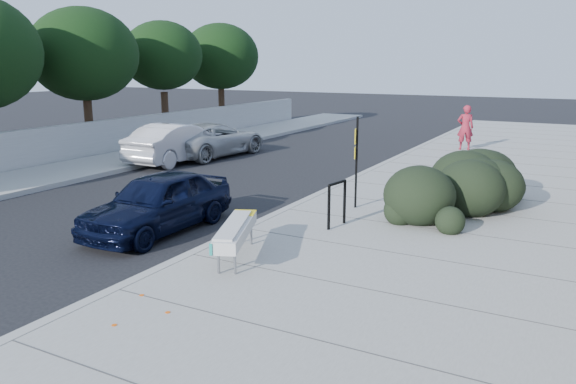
% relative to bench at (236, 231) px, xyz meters
% --- Properties ---
extents(ground, '(120.00, 120.00, 0.00)m').
position_rel_bench_xyz_m(ground, '(-0.95, -0.25, -0.69)').
color(ground, black).
rests_on(ground, ground).
extents(sidewalk_near, '(11.20, 50.00, 0.15)m').
position_rel_bench_xyz_m(sidewalk_near, '(4.65, 4.75, -0.61)').
color(sidewalk_near, gray).
rests_on(sidewalk_near, ground).
extents(sidewalk_far, '(3.00, 50.00, 0.15)m').
position_rel_bench_xyz_m(sidewalk_far, '(-10.45, 4.75, -0.61)').
color(sidewalk_far, gray).
rests_on(sidewalk_far, ground).
extents(curb_near, '(0.22, 50.00, 0.17)m').
position_rel_bench_xyz_m(curb_near, '(-0.95, 4.75, -0.60)').
color(curb_near, '#9E9E99').
rests_on(curb_near, ground).
extents(curb_far, '(0.22, 50.00, 0.17)m').
position_rel_bench_xyz_m(curb_far, '(-8.95, 4.75, -0.60)').
color(curb_far, '#9E9E99').
rests_on(curb_far, ground).
extents(far_wall, '(0.30, 40.00, 1.50)m').
position_rel_bench_xyz_m(far_wall, '(-12.15, 4.75, 0.06)').
color(far_wall, '#9E9E99').
rests_on(far_wall, ground).
extents(tree_far_d, '(4.60, 4.60, 6.16)m').
position_rel_bench_xyz_m(tree_far_d, '(-13.45, 8.75, 3.50)').
color(tree_far_d, '#332114').
rests_on(tree_far_d, ground).
extents(tree_far_e, '(4.00, 4.00, 5.90)m').
position_rel_bench_xyz_m(tree_far_e, '(-13.45, 13.75, 3.50)').
color(tree_far_e, '#332114').
rests_on(tree_far_e, ground).
extents(tree_far_f, '(4.40, 4.40, 6.07)m').
position_rel_bench_xyz_m(tree_far_f, '(-13.45, 18.75, 3.50)').
color(tree_far_f, '#332114').
rests_on(tree_far_f, ground).
extents(bench, '(1.27, 2.27, 0.68)m').
position_rel_bench_xyz_m(bench, '(0.00, 0.00, 0.00)').
color(bench, gray).
rests_on(bench, sidewalk_near).
extents(bike_rack, '(0.18, 0.72, 1.06)m').
position_rel_bench_xyz_m(bike_rack, '(0.85, 2.92, 0.10)').
color(bike_rack, black).
rests_on(bike_rack, sidewalk_near).
extents(sign_post, '(0.13, 0.27, 2.37)m').
position_rel_bench_xyz_m(sign_post, '(0.57, 4.74, 0.82)').
color(sign_post, black).
rests_on(sign_post, sidewalk_near).
extents(hedge, '(3.82, 4.94, 1.66)m').
position_rel_bench_xyz_m(hedge, '(3.05, 5.76, 0.29)').
color(hedge, black).
rests_on(hedge, sidewalk_near).
extents(sedan_navy, '(1.66, 4.11, 1.40)m').
position_rel_bench_xyz_m(sedan_navy, '(-2.85, 1.04, 0.01)').
color(sedan_navy, black).
rests_on(sedan_navy, ground).
extents(wagon_silver, '(1.67, 4.70, 1.55)m').
position_rel_bench_xyz_m(wagon_silver, '(-8.45, 8.60, 0.09)').
color(wagon_silver, silver).
rests_on(wagon_silver, ground).
extents(suv_silver, '(2.73, 5.22, 1.40)m').
position_rel_bench_xyz_m(suv_silver, '(-8.17, 10.57, 0.01)').
color(suv_silver, '#A8ACAE').
rests_on(suv_silver, ground).
extents(pedestrian, '(0.82, 0.68, 1.93)m').
position_rel_bench_xyz_m(pedestrian, '(1.01, 16.39, 0.43)').
color(pedestrian, maroon).
rests_on(pedestrian, sidewalk_near).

